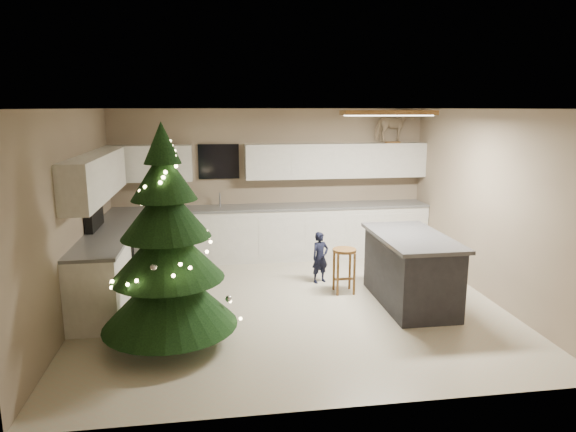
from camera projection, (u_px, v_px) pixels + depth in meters
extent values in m
plane|color=#BFB7A0|center=(292.00, 304.00, 6.96)|extent=(5.50, 5.50, 0.00)
cube|color=gray|center=(270.00, 183.00, 9.11)|extent=(5.50, 0.02, 2.60)
cube|color=gray|center=(338.00, 268.00, 4.28)|extent=(5.50, 0.02, 2.60)
cube|color=gray|center=(71.00, 217.00, 6.30)|extent=(0.02, 5.00, 2.60)
cube|color=gray|center=(488.00, 205.00, 7.09)|extent=(0.02, 5.00, 2.60)
cube|color=silver|center=(292.00, 109.00, 6.43)|extent=(5.50, 5.00, 0.02)
cube|color=brown|center=(389.00, 113.00, 6.72)|extent=(1.25, 0.32, 0.06)
cube|color=white|center=(389.00, 115.00, 6.73)|extent=(1.15, 0.24, 0.02)
cube|color=white|center=(273.00, 233.00, 9.00)|extent=(5.48, 0.60, 0.90)
cube|color=white|center=(111.00, 267.00, 7.10)|extent=(0.60, 2.60, 0.90)
cube|color=slate|center=(272.00, 207.00, 8.89)|extent=(5.48, 0.62, 0.04)
cube|color=slate|center=(109.00, 234.00, 7.00)|extent=(0.62, 2.60, 0.04)
cube|color=white|center=(150.00, 163.00, 8.57)|extent=(1.40, 0.35, 0.60)
cube|color=white|center=(336.00, 161.00, 9.03)|extent=(3.20, 0.35, 0.60)
cube|color=white|center=(96.00, 176.00, 6.94)|extent=(0.35, 2.60, 0.60)
cube|color=black|center=(219.00, 161.00, 8.87)|extent=(0.70, 0.04, 0.60)
cube|color=#99999E|center=(220.00, 210.00, 8.78)|extent=(0.55, 0.40, 0.06)
cylinder|color=#99999E|center=(220.00, 200.00, 8.84)|extent=(0.03, 0.03, 0.24)
cube|color=black|center=(116.00, 261.00, 7.39)|extent=(0.64, 0.75, 0.90)
cube|color=black|center=(95.00, 221.00, 7.23)|extent=(0.10, 0.75, 0.30)
cube|color=black|center=(410.00, 271.00, 6.92)|extent=(0.80, 1.60, 0.90)
cube|color=#424242|center=(412.00, 237.00, 6.82)|extent=(0.90, 1.70, 0.05)
cylinder|color=brown|center=(344.00, 250.00, 7.28)|extent=(0.34, 0.34, 0.04)
cylinder|color=brown|center=(338.00, 275.00, 7.22)|extent=(0.04, 0.04, 0.61)
cylinder|color=brown|center=(354.00, 274.00, 7.25)|extent=(0.04, 0.04, 0.61)
cylinder|color=brown|center=(334.00, 270.00, 7.45)|extent=(0.04, 0.04, 0.61)
cylinder|color=brown|center=(350.00, 269.00, 7.48)|extent=(0.04, 0.04, 0.61)
cube|color=brown|center=(344.00, 279.00, 7.37)|extent=(0.26, 0.03, 0.03)
cylinder|color=#3F2816|center=(171.00, 329.00, 5.78)|extent=(0.13, 0.13, 0.33)
cone|color=black|center=(169.00, 292.00, 5.68)|extent=(1.50, 1.50, 0.77)
cone|color=black|center=(167.00, 249.00, 5.58)|extent=(1.23, 1.23, 0.66)
cone|color=black|center=(165.00, 210.00, 5.49)|extent=(0.97, 0.97, 0.61)
cone|color=black|center=(163.00, 174.00, 5.41)|extent=(0.70, 0.70, 0.55)
cone|color=black|center=(162.00, 143.00, 5.34)|extent=(0.40, 0.40, 0.44)
sphere|color=#FFD88C|center=(240.00, 316.00, 5.86)|extent=(0.04, 0.04, 0.04)
sphere|color=#FFD88C|center=(234.00, 304.00, 6.09)|extent=(0.04, 0.04, 0.04)
sphere|color=#FFD88C|center=(222.00, 295.00, 6.26)|extent=(0.04, 0.04, 0.04)
sphere|color=#FFD88C|center=(206.00, 287.00, 6.37)|extent=(0.04, 0.04, 0.04)
sphere|color=#FFD88C|center=(188.00, 282.00, 6.41)|extent=(0.04, 0.04, 0.04)
sphere|color=#FFD88C|center=(168.00, 279.00, 6.36)|extent=(0.04, 0.04, 0.04)
sphere|color=#FFD88C|center=(150.00, 278.00, 6.25)|extent=(0.04, 0.04, 0.04)
sphere|color=#FFD88C|center=(133.00, 279.00, 6.08)|extent=(0.04, 0.04, 0.04)
sphere|color=#FFD88C|center=(120.00, 280.00, 5.87)|extent=(0.04, 0.04, 0.04)
sphere|color=#FFD88C|center=(112.00, 282.00, 5.66)|extent=(0.04, 0.04, 0.04)
sphere|color=#FFD88C|center=(110.00, 284.00, 5.45)|extent=(0.04, 0.04, 0.04)
sphere|color=#FFD88C|center=(115.00, 285.00, 5.28)|extent=(0.04, 0.04, 0.04)
sphere|color=#FFD88C|center=(127.00, 284.00, 5.15)|extent=(0.04, 0.04, 0.04)
sphere|color=#FFD88C|center=(143.00, 281.00, 5.09)|extent=(0.04, 0.04, 0.04)
sphere|color=#FFD88C|center=(161.00, 277.00, 5.08)|extent=(0.04, 0.04, 0.04)
sphere|color=#FFD88C|center=(179.00, 270.00, 5.13)|extent=(0.04, 0.04, 0.04)
sphere|color=#FFD88C|center=(193.00, 262.00, 5.23)|extent=(0.04, 0.04, 0.04)
sphere|color=#FFD88C|center=(204.00, 253.00, 5.36)|extent=(0.04, 0.04, 0.04)
sphere|color=#FFD88C|center=(209.00, 245.00, 5.50)|extent=(0.04, 0.04, 0.04)
sphere|color=#FFD88C|center=(209.00, 237.00, 5.64)|extent=(0.04, 0.04, 0.04)
sphere|color=#FFD88C|center=(204.00, 229.00, 5.76)|extent=(0.04, 0.04, 0.04)
sphere|color=#FFD88C|center=(196.00, 223.00, 5.85)|extent=(0.04, 0.04, 0.04)
sphere|color=#FFD88C|center=(186.00, 218.00, 5.89)|extent=(0.04, 0.04, 0.04)
sphere|color=#FFD88C|center=(175.00, 214.00, 5.89)|extent=(0.04, 0.04, 0.04)
sphere|color=#FFD88C|center=(163.00, 210.00, 5.85)|extent=(0.04, 0.04, 0.04)
sphere|color=#FFD88C|center=(153.00, 207.00, 5.77)|extent=(0.04, 0.04, 0.04)
sphere|color=#FFD88C|center=(144.00, 204.00, 5.67)|extent=(0.04, 0.04, 0.04)
sphere|color=#FFD88C|center=(139.00, 201.00, 5.56)|extent=(0.04, 0.04, 0.04)
sphere|color=#FFD88C|center=(136.00, 198.00, 5.45)|extent=(0.04, 0.04, 0.04)
sphere|color=#FFD88C|center=(137.00, 195.00, 5.35)|extent=(0.04, 0.04, 0.04)
sphere|color=#FFD88C|center=(141.00, 191.00, 5.27)|extent=(0.04, 0.04, 0.04)
sphere|color=#FFD88C|center=(147.00, 187.00, 5.22)|extent=(0.04, 0.04, 0.04)
sphere|color=#FFD88C|center=(154.00, 182.00, 5.20)|extent=(0.04, 0.04, 0.04)
sphere|color=#FFD88C|center=(162.00, 177.00, 5.21)|extent=(0.04, 0.04, 0.04)
sphere|color=#FFD88C|center=(168.00, 172.00, 5.23)|extent=(0.04, 0.04, 0.04)
sphere|color=#FFD88C|center=(173.00, 167.00, 5.27)|extent=(0.04, 0.04, 0.04)
sphere|color=#FFD88C|center=(175.00, 161.00, 5.32)|extent=(0.04, 0.04, 0.04)
sphere|color=#FFD88C|center=(176.00, 156.00, 5.36)|extent=(0.04, 0.04, 0.04)
sphere|color=#FFD88C|center=(174.00, 151.00, 5.39)|extent=(0.04, 0.04, 0.04)
sphere|color=#FFD88C|center=(172.00, 146.00, 5.41)|extent=(0.04, 0.04, 0.04)
sphere|color=#FFD88C|center=(168.00, 141.00, 5.41)|extent=(0.04, 0.04, 0.04)
sphere|color=#FFD88C|center=(165.00, 136.00, 5.40)|extent=(0.04, 0.04, 0.04)
sphere|color=silver|center=(229.00, 301.00, 5.81)|extent=(0.08, 0.08, 0.08)
sphere|color=silver|center=(143.00, 269.00, 6.04)|extent=(0.08, 0.08, 0.08)
sphere|color=silver|center=(150.00, 267.00, 5.16)|extent=(0.08, 0.08, 0.08)
sphere|color=silver|center=(198.00, 226.00, 5.69)|extent=(0.08, 0.08, 0.08)
sphere|color=silver|center=(147.00, 202.00, 5.59)|extent=(0.08, 0.08, 0.08)
sphere|color=silver|center=(162.00, 180.00, 5.27)|extent=(0.08, 0.08, 0.08)
sphere|color=silver|center=(166.00, 151.00, 5.39)|extent=(0.08, 0.08, 0.08)
imported|color=black|center=(320.00, 257.00, 7.77)|extent=(0.33, 0.28, 0.78)
cube|color=brown|center=(393.00, 142.00, 9.07)|extent=(0.26, 0.02, 0.02)
cube|color=brown|center=(392.00, 142.00, 9.15)|extent=(0.26, 0.02, 0.02)
imported|color=#D0B18C|center=(393.00, 126.00, 9.05)|extent=(0.72, 0.49, 0.56)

